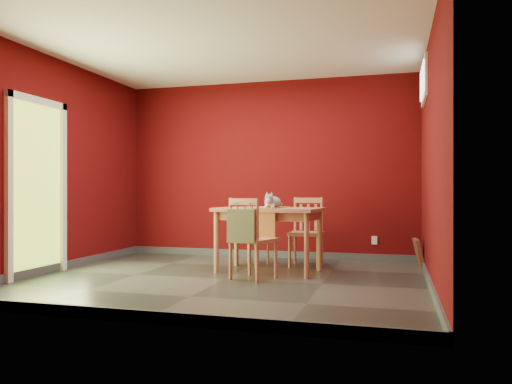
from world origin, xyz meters
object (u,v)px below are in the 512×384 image
(dining_table, at_px, (269,216))
(cat, at_px, (273,200))
(chair_far_right, at_px, (307,231))
(tote_bag, at_px, (242,225))
(chair_near, at_px, (251,238))
(picture_frame, at_px, (419,253))
(chair_far_left, at_px, (253,235))

(dining_table, distance_m, cat, 0.22)
(chair_far_right, bearing_deg, tote_bag, -109.21)
(chair_far_right, height_order, chair_near, chair_near)
(cat, distance_m, picture_frame, 2.09)
(tote_bag, xyz_separation_m, cat, (0.18, 0.73, 0.27))
(chair_far_left, relative_size, picture_frame, 2.03)
(chair_near, bearing_deg, picture_frame, 36.31)
(tote_bag, distance_m, picture_frame, 2.55)
(chair_near, xyz_separation_m, cat, (0.13, 0.52, 0.43))
(dining_table, height_order, chair_far_right, chair_far_right)
(chair_near, distance_m, cat, 0.68)
(dining_table, bearing_deg, chair_far_right, 58.29)
(chair_far_left, relative_size, tote_bag, 1.83)
(chair_near, relative_size, picture_frame, 2.36)
(chair_far_right, xyz_separation_m, tote_bag, (-0.49, -1.39, 0.16))
(chair_far_right, xyz_separation_m, picture_frame, (1.45, 0.21, -0.28))
(chair_far_right, xyz_separation_m, chair_near, (-0.44, -1.18, 0.00))
(chair_far_right, bearing_deg, chair_near, -110.36)
(chair_far_right, relative_size, picture_frame, 2.34)
(dining_table, height_order, cat, cat)
(chair_far_left, bearing_deg, chair_near, -75.41)
(chair_near, relative_size, tote_bag, 2.13)
(chair_far_right, bearing_deg, picture_frame, 8.18)
(cat, bearing_deg, chair_far_right, 73.05)
(dining_table, xyz_separation_m, chair_far_left, (-0.35, 0.54, -0.29))
(dining_table, distance_m, picture_frame, 2.06)
(chair_near, bearing_deg, dining_table, 83.67)
(chair_far_left, relative_size, chair_near, 0.86)
(chair_near, bearing_deg, cat, 76.08)
(chair_near, height_order, picture_frame, chair_near)
(chair_far_left, bearing_deg, chair_far_right, 4.84)
(chair_far_left, distance_m, tote_bag, 1.37)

